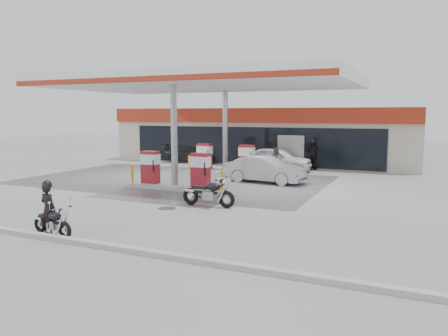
% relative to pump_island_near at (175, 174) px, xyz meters
% --- Properties ---
extents(ground, '(90.00, 90.00, 0.00)m').
position_rel_pump_island_near_xyz_m(ground, '(0.00, -2.00, -0.71)').
color(ground, gray).
rests_on(ground, ground).
extents(wet_patch, '(6.00, 3.00, 0.00)m').
position_rel_pump_island_near_xyz_m(wet_patch, '(0.50, -2.00, -0.71)').
color(wet_patch, '#4C4C4F').
rests_on(wet_patch, ground).
extents(drain_cover, '(0.70, 0.70, 0.01)m').
position_rel_pump_island_near_xyz_m(drain_cover, '(2.00, -4.00, -0.71)').
color(drain_cover, '#38383A').
rests_on(drain_cover, ground).
extents(kerb, '(28.00, 0.25, 0.15)m').
position_rel_pump_island_near_xyz_m(kerb, '(0.00, -9.00, -0.64)').
color(kerb, gray).
rests_on(kerb, ground).
extents(store_building, '(22.00, 8.22, 4.00)m').
position_rel_pump_island_near_xyz_m(store_building, '(0.01, 13.94, 1.30)').
color(store_building, beige).
rests_on(store_building, ground).
extents(canopy, '(16.00, 10.02, 5.51)m').
position_rel_pump_island_near_xyz_m(canopy, '(0.00, 3.00, 4.56)').
color(canopy, silver).
rests_on(canopy, ground).
extents(pump_island_near, '(5.14, 1.30, 1.78)m').
position_rel_pump_island_near_xyz_m(pump_island_near, '(0.00, 0.00, 0.00)').
color(pump_island_near, '#9E9E99').
rests_on(pump_island_near, ground).
extents(pump_island_far, '(5.14, 1.30, 1.78)m').
position_rel_pump_island_near_xyz_m(pump_island_far, '(0.00, 6.00, 0.00)').
color(pump_island_far, '#9E9E99').
rests_on(pump_island_far, ground).
extents(main_motorcycle, '(1.76, 0.73, 0.91)m').
position_rel_pump_island_near_xyz_m(main_motorcycle, '(0.93, -8.66, -0.31)').
color(main_motorcycle, black).
rests_on(main_motorcycle, ground).
extents(biker_main, '(0.62, 0.44, 1.58)m').
position_rel_pump_island_near_xyz_m(biker_main, '(0.74, -8.62, 0.08)').
color(biker_main, black).
rests_on(biker_main, ground).
extents(parked_motorcycle, '(2.27, 0.87, 1.17)m').
position_rel_pump_island_near_xyz_m(parked_motorcycle, '(3.33, -3.00, -0.19)').
color(parked_motorcycle, black).
rests_on(parked_motorcycle, ground).
extents(sedan_white, '(4.63, 2.29, 1.52)m').
position_rel_pump_island_near_xyz_m(sedan_white, '(2.54, 8.20, 0.05)').
color(sedan_white, white).
rests_on(sedan_white, ground).
extents(attendant, '(0.78, 0.90, 1.61)m').
position_rel_pump_island_near_xyz_m(attendant, '(2.95, 7.00, 0.09)').
color(attendant, '#4E4D52').
rests_on(attendant, ground).
extents(hatchback_silver, '(4.37, 1.88, 1.40)m').
position_rel_pump_island_near_xyz_m(hatchback_silver, '(3.39, 3.60, -0.01)').
color(hatchback_silver, '#A8AAB1').
rests_on(hatchback_silver, ground).
extents(parked_car_left, '(4.80, 2.25, 1.36)m').
position_rel_pump_island_near_xyz_m(parked_car_left, '(-4.50, 10.50, -0.03)').
color(parked_car_left, black).
rests_on(parked_car_left, ground).
extents(parked_car_right, '(4.59, 3.27, 1.16)m').
position_rel_pump_island_near_xyz_m(parked_car_right, '(4.50, 12.00, -0.13)').
color(parked_car_right, black).
rests_on(parked_car_right, ground).
extents(biker_walking, '(1.20, 1.00, 1.91)m').
position_rel_pump_island_near_xyz_m(biker_walking, '(4.50, 9.80, 0.25)').
color(biker_walking, black).
rests_on(biker_walking, ground).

